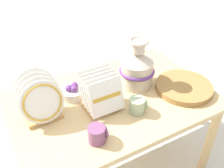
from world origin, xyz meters
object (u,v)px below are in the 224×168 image
at_px(fruit_bowl, 73,92).
at_px(dish_rack_round_plates, 41,101).
at_px(ceramic_vase, 137,67).
at_px(dish_rack_square_plates, 101,95).
at_px(mug_plum_glaze, 97,134).
at_px(mug_sage_glaze, 138,105).
at_px(wicker_charger_stack, 184,87).

bearing_deg(fruit_bowl, dish_rack_round_plates, -158.74).
xyz_separation_m(ceramic_vase, dish_rack_square_plates, (-0.29, -0.09, -0.04)).
bearing_deg(mug_plum_glaze, fruit_bowl, 86.42).
height_order(ceramic_vase, mug_sage_glaze, ceramic_vase).
height_order(dish_rack_round_plates, fruit_bowl, dish_rack_round_plates).
distance_m(mug_plum_glaze, fruit_bowl, 0.38).
distance_m(mug_sage_glaze, fruit_bowl, 0.40).
relative_size(ceramic_vase, mug_plum_glaze, 3.31).
relative_size(ceramic_vase, dish_rack_round_plates, 1.27).
bearing_deg(mug_sage_glaze, wicker_charger_stack, 5.02).
distance_m(dish_rack_square_plates, fruit_bowl, 0.20).
bearing_deg(dish_rack_square_plates, mug_plum_glaze, -121.34).
relative_size(mug_plum_glaze, fruit_bowl, 0.68).
height_order(mug_plum_glaze, mug_sage_glaze, same).
height_order(wicker_charger_stack, mug_plum_glaze, mug_plum_glaze).
bearing_deg(wicker_charger_stack, mug_plum_glaze, -169.90).
distance_m(dish_rack_square_plates, mug_plum_glaze, 0.25).
height_order(dish_rack_round_plates, mug_sage_glaze, dish_rack_round_plates).
distance_m(mug_plum_glaze, mug_sage_glaze, 0.30).
bearing_deg(dish_rack_round_plates, fruit_bowl, 21.26).
relative_size(dish_rack_round_plates, mug_sage_glaze, 2.62).
height_order(wicker_charger_stack, mug_sage_glaze, mug_sage_glaze).
bearing_deg(mug_plum_glaze, mug_sage_glaze, 16.28).
xyz_separation_m(dish_rack_round_plates, fruit_bowl, (0.21, 0.08, -0.07)).
height_order(dish_rack_round_plates, mug_plum_glaze, dish_rack_round_plates).
xyz_separation_m(dish_rack_square_plates, mug_sage_glaze, (0.16, -0.13, -0.04)).
distance_m(dish_rack_round_plates, wicker_charger_stack, 0.86).
xyz_separation_m(dish_rack_round_plates, wicker_charger_stack, (0.83, -0.18, -0.09)).
bearing_deg(dish_rack_square_plates, wicker_charger_stack, -10.72).
height_order(dish_rack_round_plates, wicker_charger_stack, dish_rack_round_plates).
bearing_deg(dish_rack_square_plates, fruit_bowl, 122.97).
bearing_deg(mug_plum_glaze, dish_rack_square_plates, 58.66).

